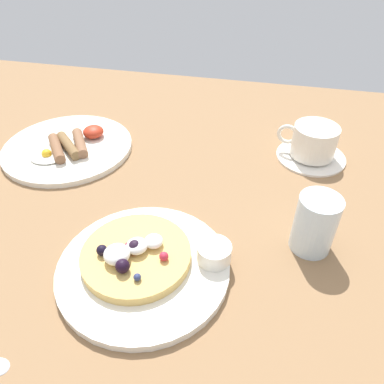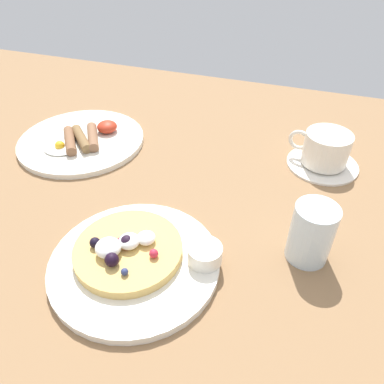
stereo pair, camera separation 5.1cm
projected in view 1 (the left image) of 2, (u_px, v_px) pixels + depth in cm
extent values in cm
cube|color=olive|center=(156.00, 216.00, 64.19)|extent=(168.53, 118.37, 3.00)
cylinder|color=white|center=(144.00, 268.00, 52.64)|extent=(24.65, 24.65, 1.30)
cylinder|color=tan|center=(136.00, 255.00, 52.59)|extent=(15.82, 15.82, 1.49)
sphere|color=black|center=(113.00, 252.00, 50.85)|extent=(1.96, 1.96, 1.96)
sphere|color=black|center=(102.00, 250.00, 51.33)|extent=(1.56, 1.56, 1.56)
sphere|color=black|center=(123.00, 266.00, 48.88)|extent=(1.96, 1.96, 1.96)
sphere|color=black|center=(135.00, 247.00, 51.55)|extent=(1.99, 1.99, 1.99)
sphere|color=red|center=(128.00, 246.00, 52.06)|extent=(1.32, 1.32, 1.32)
sphere|color=navy|center=(137.00, 277.00, 48.04)|extent=(1.03, 1.03, 1.03)
sphere|color=#C4283D|center=(164.00, 256.00, 50.63)|extent=(1.30, 1.30, 1.30)
sphere|color=#CC2743|center=(135.00, 249.00, 51.46)|extent=(1.62, 1.62, 1.62)
sphere|color=black|center=(139.00, 246.00, 51.94)|extent=(1.61, 1.61, 1.61)
ellipsoid|color=white|center=(137.00, 246.00, 51.77)|extent=(3.05, 3.05, 1.83)
ellipsoid|color=white|center=(154.00, 241.00, 52.61)|extent=(2.70, 2.70, 1.62)
ellipsoid|color=white|center=(117.00, 254.00, 50.33)|extent=(3.67, 3.67, 2.20)
cylinder|color=white|center=(214.00, 253.00, 52.25)|extent=(4.98, 4.98, 2.64)
cylinder|color=#663009|center=(214.00, 250.00, 51.91)|extent=(4.08, 4.08, 0.32)
cylinder|color=white|center=(68.00, 147.00, 77.65)|extent=(26.75, 26.75, 1.14)
cylinder|color=brown|center=(80.00, 143.00, 76.04)|extent=(6.89, 8.98, 2.05)
cylinder|color=brown|center=(68.00, 145.00, 75.25)|extent=(8.17, 8.03, 2.05)
cylinder|color=brown|center=(57.00, 148.00, 74.45)|extent=(7.33, 8.73, 2.05)
ellipsoid|color=white|center=(47.00, 156.00, 73.57)|extent=(7.04, 5.99, 0.60)
sphere|color=yellow|center=(47.00, 154.00, 73.25)|extent=(2.00, 2.00, 2.00)
ellipsoid|color=#B4301B|center=(93.00, 132.00, 79.22)|extent=(4.39, 4.39, 2.41)
cylinder|color=white|center=(311.00, 156.00, 75.45)|extent=(13.93, 13.93, 0.84)
cylinder|color=white|center=(314.00, 141.00, 73.20)|extent=(8.80, 8.80, 6.28)
torus|color=white|center=(288.00, 134.00, 74.57)|extent=(4.39, 1.50, 4.32)
cylinder|color=brown|center=(317.00, 132.00, 71.93)|extent=(7.48, 7.48, 0.50)
cylinder|color=silver|center=(315.00, 224.00, 53.85)|extent=(6.21, 6.21, 9.35)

